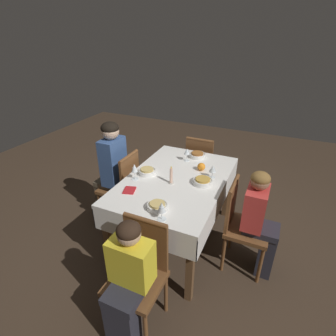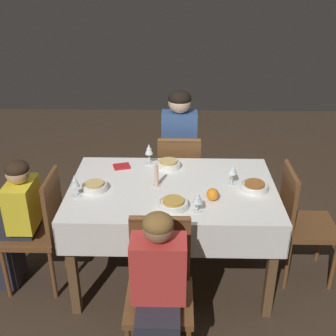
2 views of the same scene
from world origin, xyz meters
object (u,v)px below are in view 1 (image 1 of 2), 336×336
Objects in this scene: candle_centerpiece at (171,177)px; napkin_red_folded at (129,190)px; person_child_red at (260,220)px; orange_fruit at (201,167)px; chair_east at (140,270)px; bowl_south at (147,171)px; wine_glass_west at (187,152)px; dining_table at (176,186)px; bowl_north at (203,181)px; wine_glass_north at (213,169)px; chair_south at (123,185)px; person_adult_denim at (111,167)px; chair_north at (241,222)px; bowl_west at (197,155)px; chair_west at (201,164)px; wine_glass_south at (134,169)px; wine_glass_east at (162,208)px; bowl_east at (157,206)px; person_child_yellow at (128,281)px.

napkin_red_folded is (0.28, -0.30, -0.07)m from candle_centerpiece.
orange_fruit is at bearing 63.87° from person_child_red.
bowl_south is (-0.91, -0.42, 0.30)m from chair_east.
candle_centerpiece is at bearing 4.35° from wine_glass_west.
bowl_north is (-0.01, 0.27, 0.12)m from dining_table.
wine_glass_north reaches higher than napkin_red_folded.
person_adult_denim reaches higher than chair_south.
candle_centerpiece is at bearing -50.60° from wine_glass_north.
chair_north is at bearing 84.70° from dining_table.
chair_west is at bearing -170.80° from bowl_west.
chair_north is at bearing 96.60° from wine_glass_south.
chair_west is at bearing -178.69° from candle_centerpiece.
wine_glass_south reaches higher than napkin_red_folded.
napkin_red_folded is (0.66, -0.48, -0.04)m from orange_fruit.
chair_south is 1.15m from wine_glass_east.
bowl_east is 0.96m from wine_glass_west.
wine_glass_south reaches higher than bowl_east.
candle_centerpiece is at bearing -3.09° from bowl_west.
wine_glass_south is 0.37m from candle_centerpiece.
wine_glass_east is at bearing 129.76° from person_child_red.
bowl_north is 0.70m from napkin_red_folded.
chair_east is 0.90m from candle_centerpiece.
chair_east is at bearing 31.94° from wine_glass_south.
dining_table is 0.72m from chair_north.
bowl_east is at bearing -8.47° from orange_fruit.
dining_table is at bearing 95.42° from person_child_yellow.
person_child_yellow is (1.15, 0.79, 0.06)m from chair_south.
bowl_east is 0.43m from candle_centerpiece.
person_child_red is 6.23× the size of wine_glass_south.
wine_glass_west is at bearing 61.70° from person_child_red.
wine_glass_west is (-1.06, -0.20, 0.00)m from wine_glass_east.
wine_glass_north is 0.73× the size of bowl_west.
person_child_red is 0.95m from bowl_east.
bowl_west is at bearing 152.42° from wine_glass_west.
person_child_red is (1.00, 0.88, 0.08)m from chair_west.
bowl_south is at bearing 73.85° from chair_west.
wine_glass_south is 0.85m from bowl_west.
chair_east is 0.17m from person_child_yellow.
person_adult_denim reaches higher than person_child_red.
person_child_red reaches higher than bowl_west.
chair_south is 4.67× the size of bowl_north.
person_adult_denim is (-0.05, -0.83, 0.02)m from dining_table.
bowl_west reaches higher than dining_table.
chair_north is 0.69m from orange_fruit.
dining_table is 0.72m from chair_south.
chair_south is 0.56m from wine_glass_south.
dining_table is at bearing -174.12° from bowl_east.
bowl_south and bowl_north have the same top height.
chair_north is 0.96m from bowl_west.
wine_glass_west reaches higher than chair_west.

